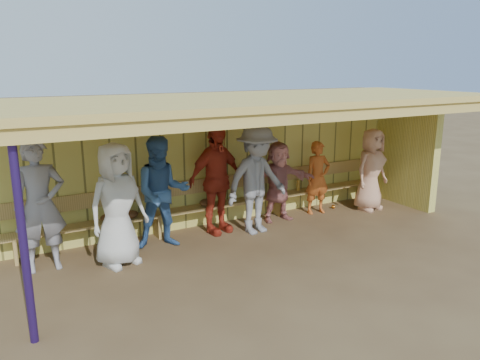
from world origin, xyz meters
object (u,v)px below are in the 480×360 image
player_e (257,180)px  player_a (40,206)px  player_d (216,180)px  player_g (318,178)px  bench (220,198)px  player_c (162,193)px  player_f (278,181)px  player_b (117,205)px  player_h (371,170)px

player_e → player_a: bearing=169.5°
player_d → player_g: (2.34, 0.02, -0.24)m
player_a → bench: bearing=10.3°
player_g → player_c: bearing=-168.7°
player_a → player_f: size_ratio=1.26×
player_a → player_e: (3.61, -0.17, -0.01)m
player_a → player_b: bearing=-18.0°
player_d → player_h: 3.49m
player_a → player_g: player_a is taller
player_e → player_g: (1.70, 0.39, -0.24)m
player_a → player_e: 3.61m
player_e → player_g: size_ratio=1.32×
player_a → player_g: size_ratio=1.33×
player_c → player_d: (1.09, 0.20, 0.05)m
player_g → player_d: bearing=-171.9°
player_h → player_e: bearing=171.7°
bench → player_c: bearing=-158.6°
player_f → player_h: 2.14m
player_f → player_e: bearing=-147.9°
player_b → player_d: (1.94, 0.55, 0.04)m
player_a → player_b: size_ratio=1.05×
player_e → bench: 0.92m
player_c → bench: bearing=34.1°
player_a → player_d: size_ratio=1.00×
player_f → player_h: player_h is taller
player_b → player_c: bearing=5.3°
player_a → player_c: player_a is taller
player_d → player_g: size_ratio=1.32×
bench → player_g: bearing=-8.3°
player_e → player_g: 1.76m
player_e → bench: (-0.39, 0.69, -0.46)m
player_e → player_b: bearing=176.4°
player_e → player_g: bearing=5.0°
player_e → bench: player_e is taller
player_b → player_e: player_e is taller
player_a → player_b: 1.10m
player_d → player_a: bearing=170.6°
player_a → player_f: player_a is taller
player_b → bench: 2.39m
player_f → player_g: bearing=4.2°
player_b → bench: player_b is taller
player_b → player_f: size_ratio=1.20×
player_f → bench: size_ratio=0.21×
player_a → player_g: 5.32m
bench → player_e: bearing=-60.8°
player_d → player_f: bearing=-12.3°
player_c → player_h: 4.57m
player_c → bench: size_ratio=0.25×
player_b → player_g: bearing=-9.7°
player_a → bench: (3.22, 0.52, -0.47)m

